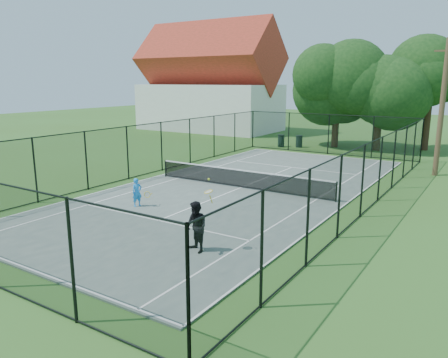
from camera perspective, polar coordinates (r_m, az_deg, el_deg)
The scene contains 13 objects.
ground at distance 22.46m, azimuth 2.21°, elevation -1.29°, with size 120.00×120.00×0.00m, color #345B1F.
tennis_court at distance 22.46m, azimuth 2.21°, elevation -1.22°, with size 11.00×24.00×0.06m, color #4C5955.
tennis_net at distance 22.33m, azimuth 2.23°, elevation 0.15°, with size 10.08×0.08×0.95m.
fence at distance 22.15m, azimuth 2.25°, elevation 2.47°, with size 13.10×26.10×3.00m.
tree_near_left at distance 37.48m, azimuth 14.64°, elevation 11.80°, with size 6.35×6.35×8.28m.
tree_near_mid at distance 36.63m, azimuth 19.76°, elevation 10.66°, with size 5.69×5.69×7.45m.
tree_near_right at distance 38.20m, azimuth 25.34°, elevation 10.83°, with size 5.66×5.66×7.82m.
building at distance 49.50m, azimuth -1.90°, elevation 12.14°, with size 15.30×8.15×11.87m.
trash_bin_left at distance 37.02m, azimuth 7.46°, elevation 4.99°, with size 0.58×0.58×1.03m.
trash_bin_right at distance 36.97m, azimuth 9.77°, elevation 4.88°, with size 0.58×0.58×1.00m.
utility_pole at distance 28.02m, azimuth 26.59°, elevation 8.35°, with size 1.40×0.30×7.76m.
player_blue at distance 19.41m, azimuth -11.27°, elevation -1.72°, with size 0.80×0.53×1.25m.
player_black at distance 14.00m, azimuth -3.67°, elevation -6.27°, with size 0.98×0.94×2.40m.
Camera 1 is at (11.00, -18.82, 5.45)m, focal length 35.00 mm.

